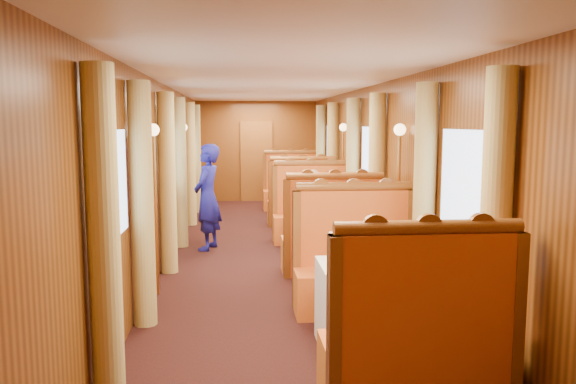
{
  "coord_description": "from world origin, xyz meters",
  "views": [
    {
      "loc": [
        -0.47,
        -8.11,
        1.96
      ],
      "look_at": [
        0.19,
        -0.79,
        1.05
      ],
      "focal_mm": 35.0,
      "sensor_mm": 36.0,
      "label": 1
    }
  ],
  "objects": [
    {
      "name": "window_right_far",
      "position": [
        1.49,
        3.5,
        1.45
      ],
      "size": [
        0.01,
        1.2,
        0.9
      ],
      "primitive_type": null,
      "rotation": [
        1.57,
        0.0,
        -1.57
      ],
      "color": "#94ADD0",
      "rests_on": "wall_right"
    },
    {
      "name": "sconce_left_fore",
      "position": [
        -1.4,
        -1.75,
        1.38
      ],
      "size": [
        0.14,
        0.14,
        1.95
      ],
      "color": "#BF8C3F",
      "rests_on": "floor"
    },
    {
      "name": "table_near",
      "position": [
        0.75,
        -3.5,
        0.38
      ],
      "size": [
        1.05,
        0.72,
        0.75
      ],
      "primitive_type": "cube",
      "color": "white",
      "rests_on": "floor"
    },
    {
      "name": "wall_left",
      "position": [
        -1.5,
        0.0,
        1.25
      ],
      "size": [
        0.01,
        12.0,
        2.5
      ],
      "primitive_type": null,
      "rotation": [
        1.57,
        0.0,
        1.57
      ],
      "color": "brown",
      "rests_on": "floor"
    },
    {
      "name": "rose_vase_far",
      "position": [
        0.72,
        3.49,
        0.93
      ],
      "size": [
        0.06,
        0.06,
        0.36
      ],
      "rotation": [
        0.0,
        0.0,
        0.22
      ],
      "color": "silver",
      "rests_on": "table_far"
    },
    {
      "name": "passenger",
      "position": [
        0.75,
        0.81,
        0.74
      ],
      "size": [
        0.4,
        0.44,
        0.76
      ],
      "color": "beige",
      "rests_on": "banquette_mid_aft"
    },
    {
      "name": "curtain_left_near_a",
      "position": [
        -1.38,
        -4.28,
        1.18
      ],
      "size": [
        0.22,
        0.22,
        2.35
      ],
      "primitive_type": "cylinder",
      "color": "tan",
      "rests_on": "floor"
    },
    {
      "name": "rose_vase_mid",
      "position": [
        0.76,
        0.02,
        0.93
      ],
      "size": [
        0.06,
        0.06,
        0.36
      ],
      "rotation": [
        0.0,
        0.0,
        -0.33
      ],
      "color": "silver",
      "rests_on": "table_mid"
    },
    {
      "name": "sconce_right_aft",
      "position": [
        1.4,
        1.75,
        1.38
      ],
      "size": [
        0.14,
        0.14,
        1.95
      ],
      "color": "#BF8C3F",
      "rests_on": "floor"
    },
    {
      "name": "curtain_right_mid_b",
      "position": [
        1.38,
        0.78,
        1.18
      ],
      "size": [
        0.22,
        0.22,
        2.35
      ],
      "primitive_type": "cylinder",
      "color": "tan",
      "rests_on": "floor"
    },
    {
      "name": "doorway_far",
      "position": [
        0.0,
        5.97,
        1.0
      ],
      "size": [
        0.8,
        0.04,
        2.0
      ],
      "primitive_type": "cube",
      "color": "brown",
      "rests_on": "floor"
    },
    {
      "name": "sconce_right_fore",
      "position": [
        1.4,
        -1.75,
        1.38
      ],
      "size": [
        0.14,
        0.14,
        1.95
      ],
      "color": "#BF8C3F",
      "rests_on": "floor"
    },
    {
      "name": "tea_tray",
      "position": [
        0.63,
        -3.51,
        0.76
      ],
      "size": [
        0.38,
        0.32,
        0.01
      ],
      "primitive_type": "cube",
      "rotation": [
        0.0,
        0.0,
        -0.2
      ],
      "color": "silver",
      "rests_on": "table_near"
    },
    {
      "name": "banquette_near_aft",
      "position": [
        0.75,
        -2.49,
        0.42
      ],
      "size": [
        1.3,
        0.55,
        1.34
      ],
      "color": "#B33213",
      "rests_on": "floor"
    },
    {
      "name": "banquette_near_fwd",
      "position": [
        0.75,
        -4.51,
        0.42
      ],
      "size": [
        1.3,
        0.55,
        1.34
      ],
      "color": "#B33213",
      "rests_on": "floor"
    },
    {
      "name": "curtain_right_near_a",
      "position": [
        1.38,
        -4.28,
        1.18
      ],
      "size": [
        0.22,
        0.22,
        2.35
      ],
      "primitive_type": "cylinder",
      "color": "tan",
      "rests_on": "floor"
    },
    {
      "name": "window_left_mid",
      "position": [
        -1.49,
        0.0,
        1.45
      ],
      "size": [
        0.01,
        1.2,
        0.9
      ],
      "primitive_type": null,
      "rotation": [
        1.57,
        0.0,
        1.57
      ],
      "color": "#94ADD0",
      "rests_on": "wall_left"
    },
    {
      "name": "window_right_mid",
      "position": [
        1.49,
        0.0,
        1.45
      ],
      "size": [
        0.01,
        1.2,
        0.9
      ],
      "primitive_type": null,
      "rotation": [
        1.57,
        0.0,
        -1.57
      ],
      "color": "#94ADD0",
      "rests_on": "wall_right"
    },
    {
      "name": "curtain_left_mid_a",
      "position": [
        -1.38,
        -0.78,
        1.18
      ],
      "size": [
        0.22,
        0.22,
        2.35
      ],
      "primitive_type": "cylinder",
      "color": "tan",
      "rests_on": "floor"
    },
    {
      "name": "fruit_plate",
      "position": [
        1.07,
        -3.65,
        0.77
      ],
      "size": [
        0.24,
        0.24,
        0.05
      ],
      "rotation": [
        0.0,
        0.0,
        0.28
      ],
      "color": "white",
      "rests_on": "table_near"
    },
    {
      "name": "curtain_right_near_b",
      "position": [
        1.38,
        -2.72,
        1.18
      ],
      "size": [
        0.22,
        0.22,
        2.35
      ],
      "primitive_type": "cylinder",
      "color": "tan",
      "rests_on": "floor"
    },
    {
      "name": "banquette_mid_fwd",
      "position": [
        0.75,
        -1.01,
        0.42
      ],
      "size": [
        1.3,
        0.55,
        1.34
      ],
      "color": "#B33213",
      "rests_on": "floor"
    },
    {
      "name": "wall_right",
      "position": [
        1.5,
        0.0,
        1.25
      ],
      "size": [
        0.01,
        12.0,
        2.5
      ],
      "primitive_type": null,
      "rotation": [
        1.57,
        0.0,
        -1.57
      ],
      "color": "brown",
      "rests_on": "floor"
    },
    {
      "name": "wall_near",
      "position": [
        0.0,
        -6.0,
        1.25
      ],
      "size": [
        3.0,
        0.01,
        2.5
      ],
      "primitive_type": null,
      "rotation": [
        -1.57,
        0.0,
        0.0
      ],
      "color": "brown",
      "rests_on": "floor"
    },
    {
      "name": "cup_inboard",
      "position": [
        0.34,
        -3.38,
        0.86
      ],
      "size": [
        0.08,
        0.08,
        0.26
      ],
      "rotation": [
        0.0,
        0.0,
        0.27
      ],
      "color": "white",
      "rests_on": "table_near"
    },
    {
      "name": "window_left_far",
      "position": [
        -1.49,
        3.5,
        1.45
      ],
      "size": [
        0.01,
        1.2,
        0.9
      ],
      "primitive_type": null,
      "rotation": [
        1.57,
        0.0,
        1.57
      ],
      "color": "#94ADD0",
      "rests_on": "wall_left"
    },
    {
      "name": "curtain_right_mid_a",
      "position": [
        1.38,
        -0.78,
        1.18
      ],
      "size": [
        0.22,
        0.22,
        2.35
      ],
      "primitive_type": "cylinder",
      "color": "tan",
      "rests_on": "floor"
    },
    {
      "name": "table_mid",
      "position": [
        0.75,
        0.0,
        0.38
      ],
      "size": [
        1.05,
        0.72,
        0.75
      ],
      "primitive_type": "cube",
      "color": "white",
      "rests_on": "floor"
    },
    {
      "name": "cup_outboard",
      "position": [
        0.44,
        -3.26,
        0.86
      ],
      "size": [
        0.08,
        0.08,
        0.26
      ],
      "rotation": [
        0.0,
        0.0,
        0.11
      ],
      "color": "white",
      "rests_on": "table_near"
    },
    {
      "name": "window_right_near",
      "position": [
        1.49,
        -3.5,
        1.45
      ],
      "size": [
        0.01,
        1.2,
        0.9
      ],
      "primitive_type": null,
      "rotation": [
        1.57,
        0.0,
        -1.57
      ],
      "color": "#94ADD0",
      "rests_on": "wall_right"
    },
    {
      "name": "curtain_left_far_a",
      "position": [
        -1.38,
        2.72,
        1.18
      ],
      "size": [
        0.22,
        0.22,
        2.35
      ],
      "primitive_type": "cylinder",
      "color": "tan",
      "rests_on": "floor"
    },
    {
      "name": "floor",
      "position": [
        0.0,
        0.0,
        0.0
      ],
      "size": [
        3.0,
        12.0,
        0.01
      ],
      "primitive_type": null,
      "color": "black",
      "rests_on": "ground"
    },
    {
      "name": "banquette_far_fwd",
      "position": [
        0.75,
        2.49,
        0.42
      ],
      "size": [
        1.3,
        0.55,
        1.34
      ],
      "color": "#B33213",
      "rests_on": "floor"
    },
    {
      "name": "teapot_left",
      "position": [
        0.6,
        -3.6,
        0.82
      ],
      "size": [
        0.2,
        0.17,
        0.14
      ],
      "primitive_type": null,
      "rotation": [
        0.0,
        0.0,
        -0.25
      ],
      "color": "silver",
      "rests_on": "tea_tray"
    },
    {
      "name": "table_far",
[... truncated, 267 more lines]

